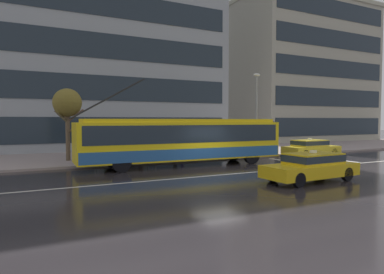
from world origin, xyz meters
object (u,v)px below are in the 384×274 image
object	(u,v)px
pedestrian_at_shelter	(105,137)
street_tree_bare	(67,104)
taxi_ahead_of_bus	(311,147)
pedestrian_approaching_curb	(182,143)
pedestrian_waiting_by_pole	(142,137)
bus_shelter	(124,132)
pedestrian_walking_past	(175,144)
street_lamp	(256,106)
taxi_oncoming_near	(311,166)
trolleybus	(183,140)

from	to	relation	value
pedestrian_at_shelter	street_tree_bare	distance (m)	3.52
taxi_ahead_of_bus	pedestrian_approaching_curb	bearing A→B (deg)	157.54
pedestrian_approaching_curb	pedestrian_waiting_by_pole	xyz separation A→B (m)	(-3.54, -1.40, 0.56)
bus_shelter	pedestrian_walking_past	distance (m)	3.69
pedestrian_at_shelter	street_lamp	xyz separation A→B (m)	(11.23, -0.32, 2.08)
taxi_oncoming_near	trolleybus	bearing A→B (deg)	112.03
bus_shelter	pedestrian_waiting_by_pole	size ratio (longest dim) A/B	2.02
trolleybus	pedestrian_walking_past	bearing A→B (deg)	74.95
pedestrian_at_shelter	pedestrian_walking_past	bearing A→B (deg)	6.94
pedestrian_walking_past	street_tree_bare	distance (m)	7.58
pedestrian_at_shelter	pedestrian_approaching_curb	world-z (taller)	pedestrian_at_shelter
taxi_oncoming_near	bus_shelter	bearing A→B (deg)	118.39
bus_shelter	pedestrian_walking_past	size ratio (longest dim) A/B	2.51
trolleybus	taxi_ahead_of_bus	bearing A→B (deg)	1.55
trolleybus	street_tree_bare	xyz separation A→B (m)	(-6.08, 4.58, 2.22)
pedestrian_approaching_curb	street_lamp	world-z (taller)	street_lamp
pedestrian_walking_past	pedestrian_waiting_by_pole	world-z (taller)	pedestrian_waiting_by_pole
trolleybus	pedestrian_approaching_curb	size ratio (longest dim) A/B	7.78
taxi_ahead_of_bus	pedestrian_waiting_by_pole	xyz separation A→B (m)	(-12.54, 2.32, 0.96)
pedestrian_walking_past	pedestrian_approaching_curb	bearing A→B (deg)	43.76
pedestrian_walking_past	pedestrian_waiting_by_pole	size ratio (longest dim) A/B	0.81
trolleybus	taxi_ahead_of_bus	world-z (taller)	trolleybus
bus_shelter	pedestrian_at_shelter	bearing A→B (deg)	-152.28
pedestrian_walking_past	pedestrian_waiting_by_pole	distance (m)	2.70
taxi_ahead_of_bus	street_tree_bare	xyz separation A→B (m)	(-16.87, 4.29, 3.07)
trolleybus	street_lamp	size ratio (longest dim) A/B	2.08
pedestrian_walking_past	street_lamp	distance (m)	6.90
taxi_oncoming_near	bus_shelter	size ratio (longest dim) A/B	1.20
pedestrian_walking_past	pedestrian_waiting_by_pole	xyz separation A→B (m)	(-2.59, -0.49, 0.61)
taxi_oncoming_near	street_lamp	world-z (taller)	street_lamp
taxi_ahead_of_bus	street_lamp	world-z (taller)	street_lamp
trolleybus	pedestrian_approaching_curb	bearing A→B (deg)	66.05
taxi_ahead_of_bus	bus_shelter	world-z (taller)	bus_shelter
pedestrian_approaching_curb	street_tree_bare	world-z (taller)	street_tree_bare
taxi_ahead_of_bus	pedestrian_waiting_by_pole	distance (m)	12.78
bus_shelter	pedestrian_waiting_by_pole	bearing A→B (deg)	-32.09
bus_shelter	pedestrian_at_shelter	size ratio (longest dim) A/B	1.98
trolleybus	pedestrian_waiting_by_pole	world-z (taller)	trolleybus
pedestrian_waiting_by_pole	pedestrian_at_shelter	bearing A→B (deg)	-177.33
trolleybus	pedestrian_at_shelter	bearing A→B (deg)	148.78
taxi_ahead_of_bus	street_lamp	bearing A→B (deg)	152.86
street_tree_bare	bus_shelter	bearing A→B (deg)	-22.00
trolleybus	pedestrian_at_shelter	distance (m)	4.83
bus_shelter	street_lamp	distance (m)	10.07
trolleybus	pedestrian_waiting_by_pole	xyz separation A→B (m)	(-1.75, 2.61, 0.10)
street_lamp	bus_shelter	bearing A→B (deg)	173.90
taxi_oncoming_near	pedestrian_at_shelter	size ratio (longest dim) A/B	2.37
pedestrian_walking_past	street_tree_bare	size ratio (longest dim) A/B	0.34
taxi_ahead_of_bus	trolleybus	bearing A→B (deg)	-178.45
pedestrian_walking_past	street_tree_bare	xyz separation A→B (m)	(-6.92, 1.48, 2.72)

